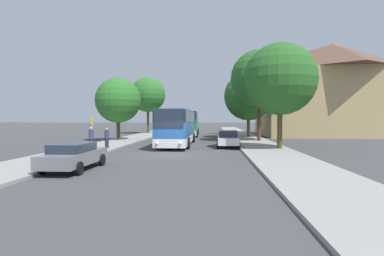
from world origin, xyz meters
TOP-DOWN VIEW (x-y plane):
  - ground_plane at (0.00, 0.00)m, footprint 300.00×300.00m
  - sidewalk_left at (-7.00, 0.00)m, footprint 4.00×120.00m
  - sidewalk_right at (7.00, 0.00)m, footprint 4.00×120.00m
  - building_right_background at (20.29, 24.39)m, footprint 20.13×14.06m
  - bus_front at (-0.56, 7.40)m, footprint 2.89×11.70m
  - bus_middle at (-0.72, 22.68)m, footprint 3.08×10.64m
  - parked_car_left_curb at (-4.14, -6.56)m, footprint 1.96×4.51m
  - parked_car_right_near at (4.14, 5.58)m, footprint 2.05×4.16m
  - bus_stop_sign at (-6.68, 1.97)m, footprint 0.08×0.45m
  - pedestrian_waiting_near at (-5.81, 2.76)m, footprint 0.36×0.36m
  - pedestrian_waiting_far at (-6.43, 1.12)m, footprint 0.36×0.36m
  - tree_left_near at (-7.80, 27.74)m, footprint 5.76×5.76m
  - tree_left_far at (-7.84, 12.13)m, footprint 5.07×5.07m
  - tree_right_near at (8.14, 3.37)m, footprint 5.75×5.75m
  - tree_right_mid at (7.44, 18.19)m, footprint 6.30×6.30m
  - tree_right_far at (7.82, 11.88)m, footprint 6.16×6.16m

SIDE VIEW (x-z plane):
  - ground_plane at x=0.00m, z-range 0.00..0.00m
  - sidewalk_left at x=-7.00m, z-range 0.00..0.15m
  - sidewalk_right at x=7.00m, z-range 0.00..0.15m
  - parked_car_left_curb at x=-4.14m, z-range 0.05..1.39m
  - parked_car_right_near at x=4.14m, z-range 0.02..1.51m
  - pedestrian_waiting_near at x=-5.81m, z-range 0.15..1.80m
  - pedestrian_waiting_far at x=-6.43m, z-range 0.16..1.93m
  - bus_stop_sign at x=-6.68m, z-range 0.46..3.04m
  - bus_front at x=-0.56m, z-range 0.12..3.43m
  - bus_middle at x=-0.72m, z-range 0.11..3.63m
  - tree_left_far at x=-7.84m, z-range 1.09..8.05m
  - tree_right_mid at x=7.44m, z-range 1.21..9.64m
  - tree_right_near at x=8.14m, z-range 1.47..9.89m
  - tree_left_near at x=-7.80m, z-range 1.85..11.02m
  - building_right_background at x=20.29m, z-range 0.00..13.45m
  - tree_right_far at x=7.82m, z-range 1.97..11.80m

